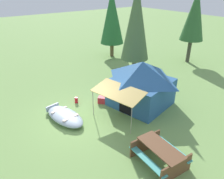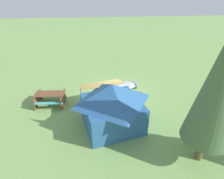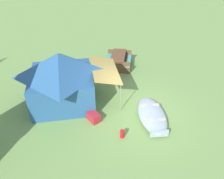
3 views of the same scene
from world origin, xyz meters
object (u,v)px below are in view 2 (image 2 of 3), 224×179
Objects in this scene: canvas_cabin_tent at (112,105)px; picnic_table at (50,97)px; beached_rowboat at (121,86)px; fuel_can at (140,94)px; cooler_box at (131,105)px; pine_tree_back_left at (222,81)px.

canvas_cabin_tent is 2.39× the size of picnic_table.
canvas_cabin_tent reaches higher than picnic_table.
fuel_can is (-1.17, 1.28, -0.04)m from beached_rowboat.
canvas_cabin_tent reaches higher than beached_rowboat.
beached_rowboat is 4.38m from canvas_cabin_tent.
beached_rowboat is 1.38× the size of picnic_table.
fuel_can is at bearing -177.09° from picnic_table.
cooler_box is at bearing -130.51° from canvas_cabin_tent.
beached_rowboat is at bearing -84.58° from cooler_box.
canvas_cabin_tent is at bearing -37.12° from pine_tree_back_left.
canvas_cabin_tent is at bearing 49.49° from cooler_box.
cooler_box is 1.76× the size of fuel_can.
cooler_box is (-0.24, 2.51, -0.02)m from beached_rowboat.
picnic_table is (3.72, -2.51, -0.81)m from canvas_cabin_tent.
picnic_table is at bearing 18.13° from beached_rowboat.
cooler_box is (-1.35, -1.58, -1.12)m from canvas_cabin_tent.
beached_rowboat is 0.58× the size of canvas_cabin_tent.
cooler_box is 6.00m from pine_tree_back_left.
beached_rowboat is at bearing -47.37° from fuel_can.
pine_tree_back_left reaches higher than cooler_box.
picnic_table is at bearing -34.07° from canvas_cabin_tent.
picnic_table reaches higher than cooler_box.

